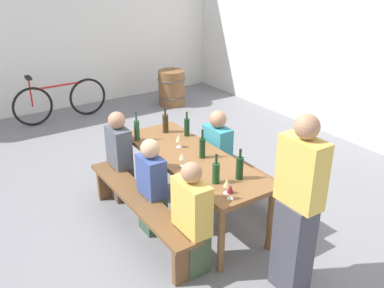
{
  "coord_description": "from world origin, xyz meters",
  "views": [
    {
      "loc": [
        3.52,
        -2.31,
        2.77
      ],
      "look_at": [
        0.0,
        0.0,
        0.9
      ],
      "focal_mm": 39.61,
      "sensor_mm": 36.0,
      "label": 1
    }
  ],
  "objects_px": {
    "wine_bottle_5": "(240,168)",
    "wine_glass_1": "(227,183)",
    "bench_near": "(139,205)",
    "tasting_table": "(192,163)",
    "seated_guest_near_1": "(152,188)",
    "wine_bottle_2": "(216,172)",
    "seated_guest_near_2": "(192,221)",
    "wine_glass_3": "(182,157)",
    "seated_guest_near_0": "(120,158)",
    "parked_bicycle_0": "(60,101)",
    "wine_bottle_0": "(187,127)",
    "standing_host": "(297,210)",
    "wine_barrel": "(171,88)",
    "wine_bottle_3": "(165,123)",
    "wine_glass_0": "(179,138)",
    "wine_bottle_4": "(202,147)",
    "bench_far": "(238,172)",
    "wine_glass_2": "(230,189)",
    "seated_guest_far_0": "(217,156)",
    "wine_bottle_1": "(137,130)"
  },
  "relations": [
    {
      "from": "wine_bottle_2",
      "to": "seated_guest_near_2",
      "type": "xyz_separation_m",
      "value": [
        0.16,
        -0.39,
        -0.33
      ]
    },
    {
      "from": "wine_bottle_3",
      "to": "seated_guest_near_0",
      "type": "height_order",
      "value": "seated_guest_near_0"
    },
    {
      "from": "wine_bottle_2",
      "to": "wine_bottle_4",
      "type": "bearing_deg",
      "value": 158.59
    },
    {
      "from": "wine_bottle_4",
      "to": "wine_bottle_0",
      "type": "bearing_deg",
      "value": 162.57
    },
    {
      "from": "wine_bottle_5",
      "to": "parked_bicycle_0",
      "type": "bearing_deg",
      "value": -175.11
    },
    {
      "from": "bench_far",
      "to": "wine_glass_1",
      "type": "relative_size",
      "value": 13.34
    },
    {
      "from": "wine_bottle_3",
      "to": "wine_bottle_4",
      "type": "height_order",
      "value": "wine_bottle_4"
    },
    {
      "from": "wine_bottle_0",
      "to": "wine_barrel",
      "type": "bearing_deg",
      "value": 152.49
    },
    {
      "from": "wine_glass_0",
      "to": "parked_bicycle_0",
      "type": "bearing_deg",
      "value": -175.47
    },
    {
      "from": "wine_bottle_1",
      "to": "standing_host",
      "type": "height_order",
      "value": "standing_host"
    },
    {
      "from": "tasting_table",
      "to": "wine_glass_3",
      "type": "height_order",
      "value": "wine_glass_3"
    },
    {
      "from": "tasting_table",
      "to": "wine_bottle_0",
      "type": "bearing_deg",
      "value": 152.81
    },
    {
      "from": "wine_bottle_0",
      "to": "wine_glass_1",
      "type": "xyz_separation_m",
      "value": [
        1.37,
        -0.44,
        -0.01
      ]
    },
    {
      "from": "wine_glass_0",
      "to": "parked_bicycle_0",
      "type": "relative_size",
      "value": 0.1
    },
    {
      "from": "bench_far",
      "to": "wine_glass_2",
      "type": "distance_m",
      "value": 1.37
    },
    {
      "from": "bench_near",
      "to": "wine_glass_0",
      "type": "bearing_deg",
      "value": 113.25
    },
    {
      "from": "wine_bottle_5",
      "to": "wine_glass_1",
      "type": "relative_size",
      "value": 2.15
    },
    {
      "from": "wine_bottle_4",
      "to": "wine_glass_1",
      "type": "height_order",
      "value": "wine_bottle_4"
    },
    {
      "from": "seated_guest_near_2",
      "to": "tasting_table",
      "type": "bearing_deg",
      "value": 56.5
    },
    {
      "from": "bench_near",
      "to": "wine_barrel",
      "type": "relative_size",
      "value": 2.86
    },
    {
      "from": "tasting_table",
      "to": "wine_glass_0",
      "type": "height_order",
      "value": "wine_glass_0"
    },
    {
      "from": "wine_bottle_0",
      "to": "standing_host",
      "type": "distance_m",
      "value": 2.01
    },
    {
      "from": "wine_bottle_2",
      "to": "seated_guest_near_0",
      "type": "xyz_separation_m",
      "value": [
        -1.43,
        -0.39,
        -0.32
      ]
    },
    {
      "from": "tasting_table",
      "to": "wine_glass_1",
      "type": "bearing_deg",
      "value": -11.27
    },
    {
      "from": "wine_glass_1",
      "to": "seated_guest_near_1",
      "type": "relative_size",
      "value": 0.14
    },
    {
      "from": "wine_bottle_2",
      "to": "wine_bottle_1",
      "type": "bearing_deg",
      "value": -172.98
    },
    {
      "from": "bench_near",
      "to": "wine_glass_0",
      "type": "distance_m",
      "value": 0.89
    },
    {
      "from": "seated_guest_near_0",
      "to": "seated_guest_far_0",
      "type": "relative_size",
      "value": 1.02
    },
    {
      "from": "bench_far",
      "to": "wine_bottle_2",
      "type": "relative_size",
      "value": 6.54
    },
    {
      "from": "seated_guest_near_1",
      "to": "wine_glass_0",
      "type": "bearing_deg",
      "value": 30.08
    },
    {
      "from": "wine_bottle_1",
      "to": "wine_glass_3",
      "type": "relative_size",
      "value": 2.22
    },
    {
      "from": "wine_bottle_1",
      "to": "parked_bicycle_0",
      "type": "relative_size",
      "value": 0.21
    },
    {
      "from": "wine_bottle_2",
      "to": "bench_far",
      "type": "bearing_deg",
      "value": 127.87
    },
    {
      "from": "wine_bottle_3",
      "to": "seated_guest_near_0",
      "type": "xyz_separation_m",
      "value": [
        -0.03,
        -0.63,
        -0.33
      ]
    },
    {
      "from": "wine_glass_1",
      "to": "seated_guest_near_1",
      "type": "height_order",
      "value": "seated_guest_near_1"
    },
    {
      "from": "wine_bottle_0",
      "to": "wine_bottle_3",
      "type": "height_order",
      "value": "wine_bottle_3"
    },
    {
      "from": "wine_bottle_3",
      "to": "seated_guest_near_2",
      "type": "relative_size",
      "value": 0.28
    },
    {
      "from": "bench_near",
      "to": "tasting_table",
      "type": "bearing_deg",
      "value": 90.0
    },
    {
      "from": "wine_bottle_0",
      "to": "wine_bottle_2",
      "type": "relative_size",
      "value": 1.02
    },
    {
      "from": "wine_glass_3",
      "to": "seated_guest_near_0",
      "type": "distance_m",
      "value": 1.05
    },
    {
      "from": "seated_guest_near_0",
      "to": "tasting_table",
      "type": "bearing_deg",
      "value": -57.12
    },
    {
      "from": "wine_barrel",
      "to": "wine_bottle_1",
      "type": "bearing_deg",
      "value": -37.16
    },
    {
      "from": "wine_bottle_3",
      "to": "wine_bottle_0",
      "type": "bearing_deg",
      "value": 33.53
    },
    {
      "from": "bench_near",
      "to": "wine_barrel",
      "type": "bearing_deg",
      "value": 144.81
    },
    {
      "from": "bench_far",
      "to": "wine_bottle_2",
      "type": "height_order",
      "value": "wine_bottle_2"
    },
    {
      "from": "wine_glass_0",
      "to": "wine_bottle_2",
      "type": "bearing_deg",
      "value": -8.62
    },
    {
      "from": "wine_glass_0",
      "to": "parked_bicycle_0",
      "type": "xyz_separation_m",
      "value": [
        -3.64,
        -0.29,
        -0.49
      ]
    },
    {
      "from": "wine_barrel",
      "to": "wine_bottle_2",
      "type": "bearing_deg",
      "value": -25.38
    },
    {
      "from": "wine_bottle_5",
      "to": "seated_guest_far_0",
      "type": "distance_m",
      "value": 1.06
    },
    {
      "from": "bench_far",
      "to": "wine_glass_3",
      "type": "xyz_separation_m",
      "value": [
        0.15,
        -0.89,
        0.51
      ]
    }
  ]
}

